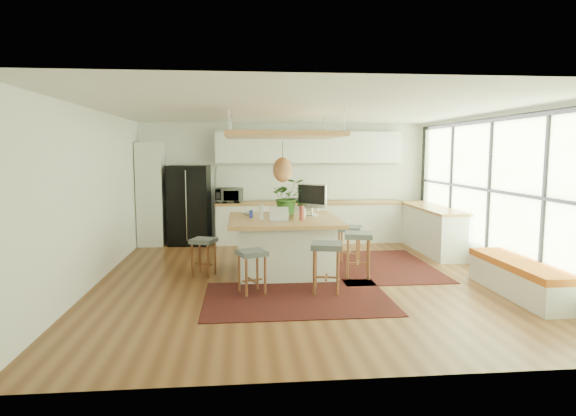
{
  "coord_description": "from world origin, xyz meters",
  "views": [
    {
      "loc": [
        -0.99,
        -7.58,
        2.04
      ],
      "look_at": [
        -0.2,
        0.5,
        1.1
      ],
      "focal_mm": 30.11,
      "sensor_mm": 36.0,
      "label": 1
    }
  ],
  "objects": [
    {
      "name": "floor",
      "position": [
        0.0,
        0.0,
        0.0
      ],
      "size": [
        7.0,
        7.0,
        0.0
      ],
      "primitive_type": "plane",
      "color": "#5B321A",
      "rests_on": "ground"
    },
    {
      "name": "ceiling",
      "position": [
        0.0,
        0.0,
        2.7
      ],
      "size": [
        7.0,
        7.0,
        0.0
      ],
      "primitive_type": "plane",
      "rotation": [
        3.14,
        0.0,
        0.0
      ],
      "color": "white",
      "rests_on": "ground"
    },
    {
      "name": "wall_back",
      "position": [
        0.0,
        3.5,
        1.35
      ],
      "size": [
        6.5,
        0.0,
        6.5
      ],
      "primitive_type": "plane",
      "rotation": [
        1.57,
        0.0,
        0.0
      ],
      "color": "white",
      "rests_on": "ground"
    },
    {
      "name": "wall_front",
      "position": [
        0.0,
        -3.5,
        1.35
      ],
      "size": [
        6.5,
        0.0,
        6.5
      ],
      "primitive_type": "plane",
      "rotation": [
        -1.57,
        0.0,
        0.0
      ],
      "color": "white",
      "rests_on": "ground"
    },
    {
      "name": "wall_left",
      "position": [
        -3.25,
        0.0,
        1.35
      ],
      "size": [
        0.0,
        7.0,
        7.0
      ],
      "primitive_type": "plane",
      "rotation": [
        1.57,
        0.0,
        1.57
      ],
      "color": "white",
      "rests_on": "ground"
    },
    {
      "name": "wall_right",
      "position": [
        3.25,
        0.0,
        1.35
      ],
      "size": [
        0.0,
        7.0,
        7.0
      ],
      "primitive_type": "plane",
      "rotation": [
        1.57,
        0.0,
        -1.57
      ],
      "color": "white",
      "rests_on": "ground"
    },
    {
      "name": "window_wall",
      "position": [
        3.22,
        0.0,
        1.4
      ],
      "size": [
        0.1,
        6.2,
        2.6
      ],
      "primitive_type": null,
      "color": "black",
      "rests_on": "wall_right"
    },
    {
      "name": "pantry",
      "position": [
        -2.95,
        3.18,
        1.12
      ],
      "size": [
        0.55,
        0.6,
        2.25
      ],
      "primitive_type": "cube",
      "color": "silver",
      "rests_on": "floor"
    },
    {
      "name": "back_counter_base",
      "position": [
        0.55,
        3.18,
        0.44
      ],
      "size": [
        4.2,
        0.6,
        0.88
      ],
      "primitive_type": "cube",
      "color": "silver",
      "rests_on": "floor"
    },
    {
      "name": "back_counter_top",
      "position": [
        0.55,
        3.18,
        0.9
      ],
      "size": [
        4.24,
        0.64,
        0.05
      ],
      "primitive_type": "cube",
      "color": "#A26A39",
      "rests_on": "back_counter_base"
    },
    {
      "name": "backsplash",
      "position": [
        0.55,
        3.48,
        1.35
      ],
      "size": [
        4.2,
        0.02,
        0.8
      ],
      "primitive_type": "cube",
      "color": "white",
      "rests_on": "wall_back"
    },
    {
      "name": "upper_cabinets",
      "position": [
        0.55,
        3.32,
        2.15
      ],
      "size": [
        4.2,
        0.34,
        0.7
      ],
      "primitive_type": "cube",
      "color": "silver",
      "rests_on": "wall_back"
    },
    {
      "name": "range",
      "position": [
        0.3,
        3.18,
        0.5
      ],
      "size": [
        0.76,
        0.62,
        1.0
      ],
      "primitive_type": null,
      "color": "#A5A5AA",
      "rests_on": "floor"
    },
    {
      "name": "right_counter_base",
      "position": [
        2.93,
        2.0,
        0.44
      ],
      "size": [
        0.6,
        2.5,
        0.88
      ],
      "primitive_type": "cube",
      "color": "silver",
      "rests_on": "floor"
    },
    {
      "name": "right_counter_top",
      "position": [
        2.93,
        2.0,
        0.9
      ],
      "size": [
        0.64,
        2.54,
        0.05
      ],
      "primitive_type": "cube",
      "color": "#A26A39",
      "rests_on": "right_counter_base"
    },
    {
      "name": "window_bench",
      "position": [
        2.95,
        -1.2,
        0.25
      ],
      "size": [
        0.52,
        2.0,
        0.5
      ],
      "primitive_type": null,
      "color": "silver",
      "rests_on": "floor"
    },
    {
      "name": "ceiling_panel",
      "position": [
        -0.3,
        0.4,
        2.05
      ],
      "size": [
        1.86,
        1.86,
        0.8
      ],
      "primitive_type": null,
      "color": "#A26A39",
      "rests_on": "ceiling"
    },
    {
      "name": "rug_near",
      "position": [
        -0.22,
        -1.05,
        0.01
      ],
      "size": [
        2.6,
        1.8,
        0.01
      ],
      "primitive_type": "cube",
      "color": "black",
      "rests_on": "floor"
    },
    {
      "name": "rug_right",
      "position": [
        1.5,
        0.74,
        0.01
      ],
      "size": [
        1.8,
        2.6,
        0.01
      ],
      "primitive_type": "cube",
      "color": "black",
      "rests_on": "floor"
    },
    {
      "name": "fridge",
      "position": [
        -2.13,
        3.18,
        0.93
      ],
      "size": [
        0.93,
        0.75,
        1.75
      ],
      "primitive_type": null,
      "rotation": [
        0.0,
        0.0,
        -0.08
      ],
      "color": "black",
      "rests_on": "floor"
    },
    {
      "name": "island",
      "position": [
        -0.27,
        0.5,
        0.47
      ],
      "size": [
        1.85,
        1.85,
        0.93
      ],
      "primitive_type": null,
      "color": "#A26A39",
      "rests_on": "floor"
    },
    {
      "name": "stool_near_left",
      "position": [
        -0.84,
        -0.75,
        0.35
      ],
      "size": [
        0.49,
        0.49,
        0.64
      ],
      "primitive_type": null,
      "rotation": [
        0.0,
        0.0,
        0.36
      ],
      "color": "#494F51",
      "rests_on": "floor"
    },
    {
      "name": "stool_near_right",
      "position": [
        0.23,
        -0.8,
        0.35
      ],
      "size": [
        0.52,
        0.52,
        0.74
      ],
      "primitive_type": null,
      "rotation": [
        0.0,
        0.0,
        -0.21
      ],
      "color": "#494F51",
      "rests_on": "floor"
    },
    {
      "name": "stool_right_front",
      "position": [
        0.9,
        0.02,
        0.35
      ],
      "size": [
        0.52,
        0.52,
        0.74
      ],
      "primitive_type": null,
      "rotation": [
        0.0,
        0.0,
        1.35
      ],
      "color": "#494F51",
      "rests_on": "floor"
    },
    {
      "name": "stool_right_back",
      "position": [
        0.95,
        0.87,
        0.35
      ],
      "size": [
        0.54,
        0.54,
        0.71
      ],
      "primitive_type": null,
      "rotation": [
        0.0,
        0.0,
        1.22
      ],
      "color": "#494F51",
      "rests_on": "floor"
    },
    {
      "name": "stool_left_side",
      "position": [
        -1.62,
        0.36,
        0.35
      ],
      "size": [
        0.48,
        0.48,
        0.63
      ],
      "primitive_type": null,
      "rotation": [
        0.0,
        0.0,
        -1.94
      ],
      "color": "#494F51",
      "rests_on": "floor"
    },
    {
      "name": "laptop",
      "position": [
        -0.36,
        0.13,
        1.05
      ],
      "size": [
        0.35,
        0.37,
        0.24
      ],
      "primitive_type": null,
      "rotation": [
        0.0,
        0.0,
        0.1
      ],
      "color": "#A5A5AA",
      "rests_on": "island"
    },
    {
      "name": "monitor",
      "position": [
        0.25,
        0.79,
        1.19
      ],
      "size": [
        0.6,
        0.57,
        0.57
      ],
      "primitive_type": null,
      "rotation": [
        0.0,
        0.0,
        -0.74
      ],
      "color": "#A5A5AA",
      "rests_on": "island"
    },
    {
      "name": "microwave",
      "position": [
        -1.25,
        3.18,
        1.12
      ],
      "size": [
        0.61,
        0.38,
        0.39
      ],
      "primitive_type": "imported",
      "rotation": [
        0.0,
        0.0,
        -0.1
      ],
      "color": "#A5A5AA",
      "rests_on": "back_counter_top"
    },
    {
      "name": "island_plant",
      "position": [
        -0.17,
        0.97,
        1.18
      ],
      "size": [
        0.72,
        0.76,
        0.5
      ],
      "primitive_type": "imported",
      "rotation": [
        0.0,
        0.0,
        0.24
      ],
      "color": "#1E4C19",
      "rests_on": "island"
    },
    {
      "name": "island_bowl",
      "position": [
        -0.86,
        0.93,
        0.96
      ],
      "size": [
        0.23,
        0.23,
        0.06
      ],
      "primitive_type": "imported",
      "rotation": [
        0.0,
        0.0,
        0.02
      ],
      "color": "white",
      "rests_on": "island"
    },
    {
      "name": "island_bottle_0",
      "position": [
        -0.82,
        0.6,
        1.03
      ],
      "size": [
        0.07,
        0.07,
        0.19
      ],
      "primitive_type": "cylinder",
      "color": "#2C39B1",
      "rests_on": "island"
    },
    {
      "name": "island_bottle_1",
      "position": [
        -0.67,
        0.35,
        1.03
      ],
      "size": [
        0.07,
        0.07,
        0.19
      ],
      "primitive_type": "cylinder",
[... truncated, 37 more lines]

